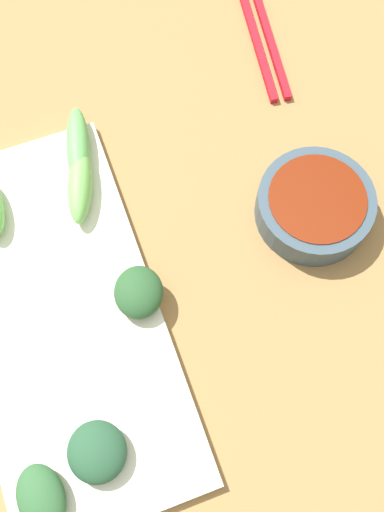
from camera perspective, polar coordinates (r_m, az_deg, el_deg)
tabletop at (r=0.60m, az=-4.35°, el=-1.69°), size 2.10×2.10×0.02m
sauce_bowl at (r=0.61m, az=11.90°, el=4.50°), size 0.12×0.12×0.04m
serving_plate at (r=0.58m, az=-12.37°, el=-5.79°), size 0.18×0.39×0.01m
broccoli_stalk_1 at (r=0.61m, az=-10.75°, el=6.73°), size 0.05×0.09×0.03m
broccoli_leafy_2 at (r=0.56m, az=-5.18°, el=-3.50°), size 0.06×0.06×0.03m
broccoli_stalk_4 at (r=0.63m, az=-10.93°, el=10.18°), size 0.05×0.10×0.03m
broccoli_leafy_5 at (r=0.54m, az=-9.15°, el=-18.17°), size 0.05×0.06×0.03m
broccoli_leafy_6 at (r=0.55m, az=-14.35°, el=-21.67°), size 0.04×0.06×0.02m
chopsticks at (r=0.75m, az=6.22°, el=21.83°), size 0.06×0.23×0.01m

